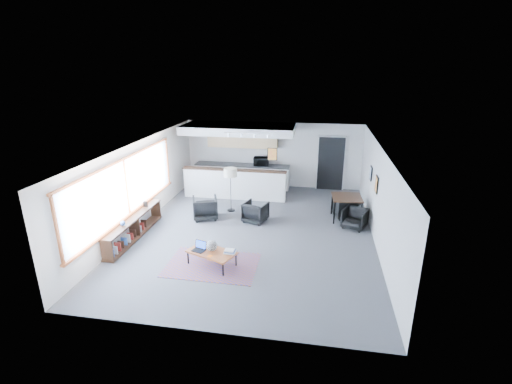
% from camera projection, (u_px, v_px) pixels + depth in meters
% --- Properties ---
extents(room, '(7.02, 9.02, 2.62)m').
position_uv_depth(room, '(253.00, 190.00, 10.72)').
color(room, '#49494B').
rests_on(room, ground).
extents(window, '(0.10, 5.95, 1.66)m').
position_uv_depth(window, '(126.00, 189.00, 10.39)').
color(window, '#8CBFFF').
rests_on(window, room).
extents(console, '(0.35, 3.00, 0.80)m').
position_uv_depth(console, '(134.00, 228.00, 10.59)').
color(console, '#331E12').
rests_on(console, floor).
extents(kitchenette, '(4.20, 1.96, 2.60)m').
position_uv_depth(kitchenette, '(240.00, 156.00, 14.34)').
color(kitchenette, white).
rests_on(kitchenette, floor).
extents(doorway, '(1.10, 0.12, 2.15)m').
position_uv_depth(doorway, '(331.00, 163.00, 14.54)').
color(doorway, black).
rests_on(doorway, room).
extents(track_light, '(1.60, 0.07, 0.15)m').
position_uv_depth(track_light, '(247.00, 134.00, 12.46)').
color(track_light, silver).
rests_on(track_light, room).
extents(wall_art_lower, '(0.03, 0.38, 0.48)m').
position_uv_depth(wall_art_lower, '(377.00, 184.00, 10.46)').
color(wall_art_lower, black).
rests_on(wall_art_lower, room).
extents(wall_art_upper, '(0.03, 0.34, 0.44)m').
position_uv_depth(wall_art_upper, '(371.00, 173.00, 11.68)').
color(wall_art_upper, black).
rests_on(wall_art_upper, room).
extents(kilim_rug, '(2.26, 1.54, 0.01)m').
position_uv_depth(kilim_rug, '(212.00, 265.00, 9.27)').
color(kilim_rug, '#5C3746').
rests_on(kilim_rug, floor).
extents(coffee_table, '(1.32, 1.02, 0.38)m').
position_uv_depth(coffee_table, '(212.00, 252.00, 9.16)').
color(coffee_table, brown).
rests_on(coffee_table, floor).
extents(laptop, '(0.37, 0.34, 0.22)m').
position_uv_depth(laptop, '(200.00, 247.00, 9.21)').
color(laptop, black).
rests_on(laptop, coffee_table).
extents(ceramic_pot, '(0.28, 0.28, 0.28)m').
position_uv_depth(ceramic_pot, '(212.00, 246.00, 9.14)').
color(ceramic_pot, gray).
rests_on(ceramic_pot, coffee_table).
extents(book_stack, '(0.28, 0.23, 0.09)m').
position_uv_depth(book_stack, '(230.00, 251.00, 9.08)').
color(book_stack, silver).
rests_on(book_stack, coffee_table).
extents(coaster, '(0.14, 0.14, 0.01)m').
position_uv_depth(coaster, '(210.00, 256.00, 8.92)').
color(coaster, '#E5590C').
rests_on(coaster, coffee_table).
extents(armchair_left, '(0.96, 0.93, 0.79)m').
position_uv_depth(armchair_left, '(205.00, 207.00, 11.98)').
color(armchair_left, black).
rests_on(armchair_left, floor).
extents(armchair_right, '(0.84, 0.81, 0.71)m').
position_uv_depth(armchair_right, '(255.00, 211.00, 11.73)').
color(armchair_right, black).
rests_on(armchair_right, floor).
extents(floor_lamp, '(0.54, 0.54, 1.50)m').
position_uv_depth(floor_lamp, '(230.00, 174.00, 12.29)').
color(floor_lamp, black).
rests_on(floor_lamp, floor).
extents(dining_table, '(0.98, 0.98, 0.78)m').
position_uv_depth(dining_table, '(347.00, 199.00, 11.78)').
color(dining_table, '#331E12').
rests_on(dining_table, floor).
extents(dining_chair_near, '(0.73, 0.71, 0.58)m').
position_uv_depth(dining_chair_near, '(355.00, 219.00, 11.28)').
color(dining_chair_near, black).
rests_on(dining_chair_near, floor).
extents(dining_chair_far, '(0.75, 0.72, 0.63)m').
position_uv_depth(dining_chair_far, '(345.00, 208.00, 12.09)').
color(dining_chair_far, black).
rests_on(dining_chair_far, floor).
extents(microwave, '(0.61, 0.36, 0.40)m').
position_uv_depth(microwave, '(261.00, 160.00, 14.71)').
color(microwave, black).
rests_on(microwave, kitchenette).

